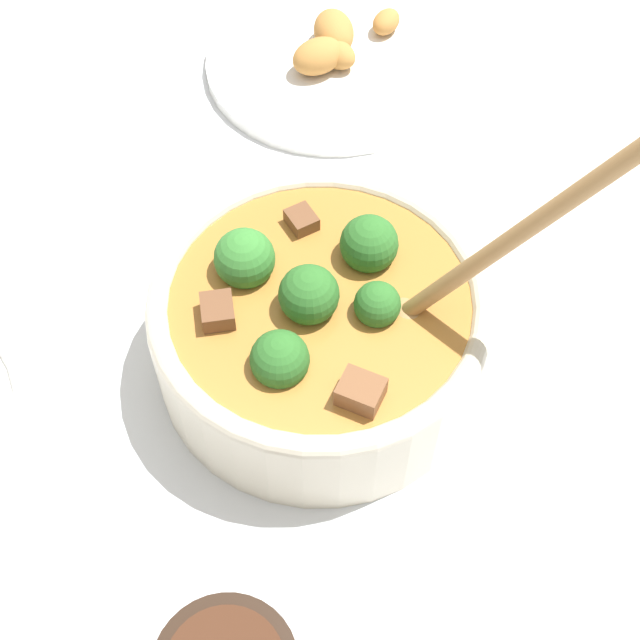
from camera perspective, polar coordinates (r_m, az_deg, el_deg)
ground_plane at (r=0.67m, az=0.00°, el=-2.58°), size 4.00×4.00×0.00m
stew_bowl at (r=0.63m, az=0.02°, el=-0.15°), size 0.27×0.26×0.27m
food_plate at (r=0.89m, az=0.87°, el=16.41°), size 0.25×0.25×0.05m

